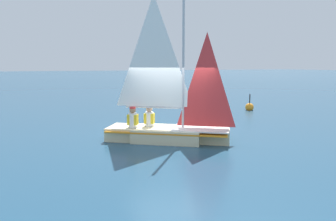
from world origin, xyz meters
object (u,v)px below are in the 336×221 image
at_px(sailboat_main, 167,121).
at_px(sailor_crew, 133,122).
at_px(buoy_marker, 249,107).
at_px(sailor_helm, 149,121).

height_order(sailboat_main, sailor_crew, sailboat_main).
relative_size(sailboat_main, sailor_crew, 4.33).
xyz_separation_m(sailboat_main, buoy_marker, (5.02, -7.43, -0.51)).
xyz_separation_m(sailboat_main, sailor_helm, (0.53, 0.46, -0.05)).
distance_m(sailboat_main, sailor_helm, 0.70).
relative_size(sailor_crew, buoy_marker, 1.16).
bearing_deg(sailor_helm, buoy_marker, 64.73).
height_order(sailor_helm, buoy_marker, sailor_helm).
relative_size(sailboat_main, sailor_helm, 4.33).
distance_m(sailor_helm, buoy_marker, 9.09).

